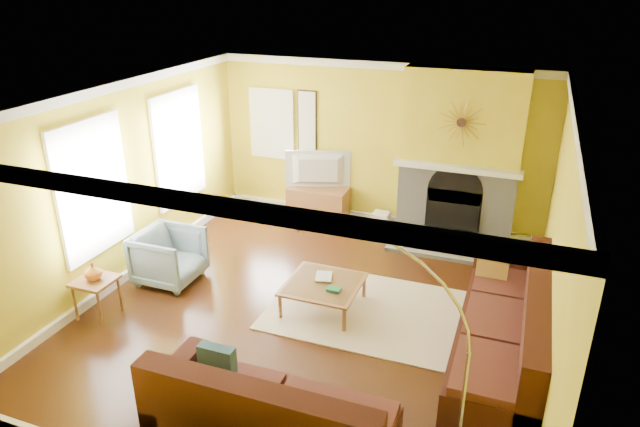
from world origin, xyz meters
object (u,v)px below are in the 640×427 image
at_px(media_console, 318,204).
at_px(side_table, 98,297).
at_px(coffee_table, 323,295).
at_px(sectional_sofa, 380,325).
at_px(armchair, 169,256).
at_px(arc_lamp, 386,360).

xyz_separation_m(media_console, side_table, (-1.49, -3.81, -0.03)).
bearing_deg(coffee_table, sectional_sofa, -39.75).
bearing_deg(media_console, armchair, -112.82).
distance_m(coffee_table, side_table, 2.82).
height_order(sectional_sofa, coffee_table, sectional_sofa).
relative_size(media_console, arc_lamp, 0.44).
height_order(coffee_table, side_table, side_table).
distance_m(sectional_sofa, arc_lamp, 1.67).
height_order(sectional_sofa, armchair, sectional_sofa).
distance_m(armchair, side_table, 1.12).
height_order(side_table, arc_lamp, arc_lamp).
bearing_deg(arc_lamp, media_console, 116.41).
relative_size(coffee_table, arc_lamp, 0.40).
bearing_deg(sectional_sofa, side_table, -174.03).
bearing_deg(media_console, side_table, -111.40).
relative_size(media_console, armchair, 1.25).
height_order(sectional_sofa, arc_lamp, arc_lamp).
bearing_deg(sectional_sofa, coffee_table, 140.25).
xyz_separation_m(coffee_table, side_table, (-2.57, -1.15, 0.07)).
relative_size(coffee_table, side_table, 1.81).
bearing_deg(sectional_sofa, media_console, 120.45).
bearing_deg(side_table, arc_lamp, -15.55).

